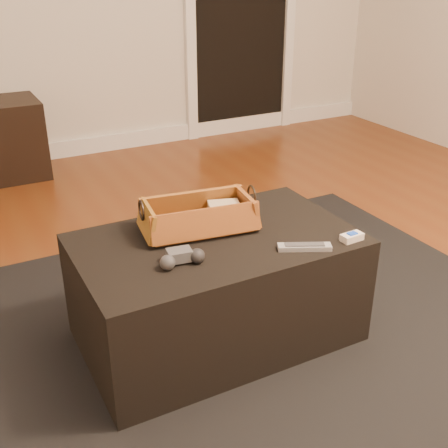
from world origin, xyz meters
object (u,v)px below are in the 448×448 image
ottoman (217,288)px  wicker_basket (199,217)px  tv_remote (195,226)px  cream_gadget (352,237)px  silver_remote (304,247)px  game_controller (181,258)px

ottoman → wicker_basket: wicker_basket is taller
tv_remote → wicker_basket: 0.04m
cream_gadget → silver_remote: bearing=173.1°
silver_remote → cream_gadget: bearing=-6.9°
ottoman → tv_remote: size_ratio=4.52×
tv_remote → wicker_basket: bearing=30.9°
ottoman → silver_remote: (0.23, -0.22, 0.22)m
ottoman → cream_gadget: cream_gadget is taller
game_controller → cream_gadget: bearing=-11.7°
game_controller → ottoman: bearing=31.5°
ottoman → silver_remote: bearing=-43.6°
ottoman → tv_remote: (-0.05, 0.08, 0.24)m
ottoman → tv_remote: tv_remote is taller
tv_remote → ottoman: bearing=-57.1°
game_controller → silver_remote: (0.42, -0.10, -0.02)m
tv_remote → cream_gadget: 0.56m
tv_remote → wicker_basket: (0.02, 0.01, 0.02)m
cream_gadget → ottoman: bearing=150.0°
wicker_basket → game_controller: wicker_basket is taller
wicker_basket → game_controller: 0.27m
tv_remote → silver_remote: 0.41m
wicker_basket → silver_remote: wicker_basket is taller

